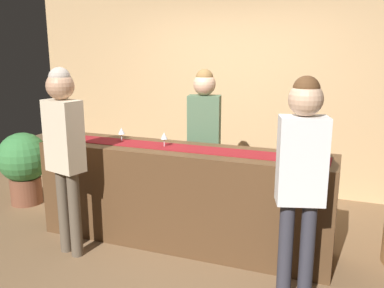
{
  "coord_description": "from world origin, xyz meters",
  "views": [
    {
      "loc": [
        1.46,
        -3.54,
        1.92
      ],
      "look_at": [
        0.11,
        0.0,
        1.02
      ],
      "focal_mm": 38.67,
      "sensor_mm": 36.0,
      "label": 1
    }
  ],
  "objects_px": {
    "wine_glass_mid_counter": "(164,136)",
    "potted_plant_tall": "(24,163)",
    "customer_browsing": "(64,142)",
    "wine_glass_near_customer": "(121,131)",
    "wine_bottle_clear": "(287,144)",
    "customer_sipping": "(301,168)",
    "bartender": "(204,130)",
    "wine_bottle_amber": "(318,149)"
  },
  "relations": [
    {
      "from": "bartender",
      "to": "potted_plant_tall",
      "type": "distance_m",
      "value": 2.34
    },
    {
      "from": "wine_bottle_amber",
      "to": "potted_plant_tall",
      "type": "relative_size",
      "value": 0.34
    },
    {
      "from": "wine_glass_mid_counter",
      "to": "customer_browsing",
      "type": "bearing_deg",
      "value": -141.88
    },
    {
      "from": "wine_bottle_amber",
      "to": "wine_bottle_clear",
      "type": "relative_size",
      "value": 1.0
    },
    {
      "from": "wine_glass_mid_counter",
      "to": "customer_browsing",
      "type": "xyz_separation_m",
      "value": [
        -0.72,
        -0.57,
        0.01
      ]
    },
    {
      "from": "wine_bottle_amber",
      "to": "wine_bottle_clear",
      "type": "bearing_deg",
      "value": 161.66
    },
    {
      "from": "customer_browsing",
      "to": "bartender",
      "type": "bearing_deg",
      "value": 66.16
    },
    {
      "from": "wine_glass_near_customer",
      "to": "customer_browsing",
      "type": "xyz_separation_m",
      "value": [
        -0.22,
        -0.62,
        0.01
      ]
    },
    {
      "from": "wine_glass_mid_counter",
      "to": "potted_plant_tall",
      "type": "distance_m",
      "value": 2.16
    },
    {
      "from": "wine_glass_mid_counter",
      "to": "potted_plant_tall",
      "type": "height_order",
      "value": "wine_glass_mid_counter"
    },
    {
      "from": "bartender",
      "to": "customer_browsing",
      "type": "xyz_separation_m",
      "value": [
        -0.92,
        -1.16,
        0.04
      ]
    },
    {
      "from": "wine_bottle_clear",
      "to": "customer_sipping",
      "type": "distance_m",
      "value": 0.7
    },
    {
      "from": "bartender",
      "to": "customer_sipping",
      "type": "bearing_deg",
      "value": 123.7
    },
    {
      "from": "customer_browsing",
      "to": "potted_plant_tall",
      "type": "relative_size",
      "value": 1.95
    },
    {
      "from": "wine_bottle_amber",
      "to": "customer_browsing",
      "type": "xyz_separation_m",
      "value": [
        -2.15,
        -0.55,
        0.0
      ]
    },
    {
      "from": "wine_glass_mid_counter",
      "to": "potted_plant_tall",
      "type": "relative_size",
      "value": 0.16
    },
    {
      "from": "wine_glass_mid_counter",
      "to": "customer_sipping",
      "type": "height_order",
      "value": "customer_sipping"
    },
    {
      "from": "wine_glass_near_customer",
      "to": "bartender",
      "type": "height_order",
      "value": "bartender"
    },
    {
      "from": "wine_bottle_clear",
      "to": "wine_bottle_amber",
      "type": "bearing_deg",
      "value": -18.34
    },
    {
      "from": "potted_plant_tall",
      "to": "bartender",
      "type": "bearing_deg",
      "value": 7.17
    },
    {
      "from": "customer_browsing",
      "to": "wine_bottle_clear",
      "type": "bearing_deg",
      "value": 33.62
    },
    {
      "from": "wine_bottle_amber",
      "to": "bartender",
      "type": "bearing_deg",
      "value": 153.6
    },
    {
      "from": "wine_bottle_amber",
      "to": "potted_plant_tall",
      "type": "bearing_deg",
      "value": 174.68
    },
    {
      "from": "wine_bottle_clear",
      "to": "customer_sipping",
      "type": "xyz_separation_m",
      "value": [
        0.2,
        -0.67,
        -0.01
      ]
    },
    {
      "from": "wine_glass_mid_counter",
      "to": "potted_plant_tall",
      "type": "xyz_separation_m",
      "value": [
        -2.06,
        0.31,
        -0.56
      ]
    },
    {
      "from": "wine_bottle_clear",
      "to": "wine_glass_mid_counter",
      "type": "height_order",
      "value": "wine_bottle_clear"
    },
    {
      "from": "wine_glass_near_customer",
      "to": "wine_glass_mid_counter",
      "type": "relative_size",
      "value": 1.0
    },
    {
      "from": "wine_glass_near_customer",
      "to": "potted_plant_tall",
      "type": "distance_m",
      "value": 1.67
    },
    {
      "from": "wine_bottle_clear",
      "to": "potted_plant_tall",
      "type": "distance_m",
      "value": 3.27
    },
    {
      "from": "bartender",
      "to": "customer_browsing",
      "type": "distance_m",
      "value": 1.48
    },
    {
      "from": "customer_browsing",
      "to": "potted_plant_tall",
      "type": "xyz_separation_m",
      "value": [
        -1.34,
        0.88,
        -0.57
      ]
    },
    {
      "from": "wine_glass_mid_counter",
      "to": "customer_browsing",
      "type": "relative_size",
      "value": 0.08
    },
    {
      "from": "wine_glass_near_customer",
      "to": "bartender",
      "type": "xyz_separation_m",
      "value": [
        0.7,
        0.54,
        -0.03
      ]
    },
    {
      "from": "customer_sipping",
      "to": "potted_plant_tall",
      "type": "height_order",
      "value": "customer_sipping"
    },
    {
      "from": "customer_browsing",
      "to": "wine_bottle_amber",
      "type": "bearing_deg",
      "value": 29.07
    },
    {
      "from": "customer_browsing",
      "to": "potted_plant_tall",
      "type": "distance_m",
      "value": 1.7
    },
    {
      "from": "wine_glass_near_customer",
      "to": "wine_glass_mid_counter",
      "type": "distance_m",
      "value": 0.5
    },
    {
      "from": "wine_bottle_amber",
      "to": "wine_glass_mid_counter",
      "type": "bearing_deg",
      "value": 179.41
    },
    {
      "from": "bartender",
      "to": "potted_plant_tall",
      "type": "xyz_separation_m",
      "value": [
        -2.26,
        -0.28,
        -0.53
      ]
    },
    {
      "from": "wine_bottle_clear",
      "to": "bartender",
      "type": "bearing_deg",
      "value": 151.44
    },
    {
      "from": "customer_sipping",
      "to": "wine_bottle_clear",
      "type": "bearing_deg",
      "value": 90.62
    },
    {
      "from": "customer_sipping",
      "to": "customer_browsing",
      "type": "distance_m",
      "value": 2.08
    }
  ]
}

